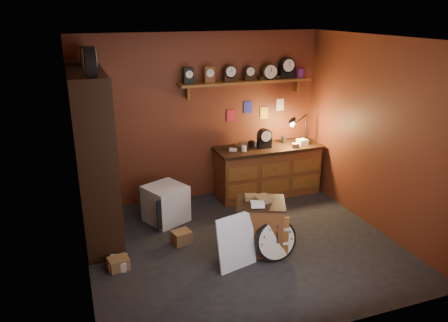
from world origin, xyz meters
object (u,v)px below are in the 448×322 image
shelving_unit (91,150)px  low_cabinet (260,224)px  big_round_clock (276,240)px  workbench (268,168)px

shelving_unit → low_cabinet: 2.44m
shelving_unit → low_cabinet: size_ratio=3.26×
shelving_unit → big_round_clock: shelving_unit is taller
shelving_unit → big_round_clock: size_ratio=4.65×
shelving_unit → low_cabinet: (1.95, -1.18, -0.87)m
shelving_unit → workbench: 2.99m
workbench → low_cabinet: (-0.89, -1.67, -0.09)m
shelving_unit → low_cabinet: shelving_unit is taller
low_cabinet → big_round_clock: size_ratio=1.43×
shelving_unit → big_round_clock: (2.05, -1.44, -0.98)m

